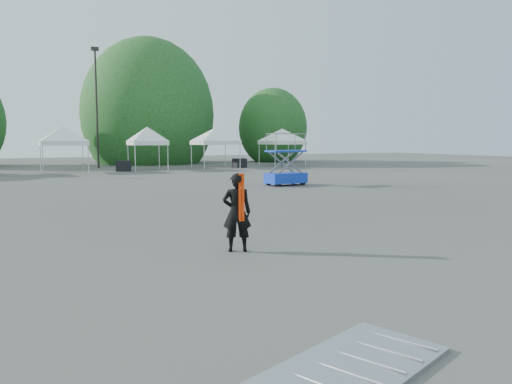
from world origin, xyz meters
name	(u,v)px	position (x,y,z in m)	size (l,w,h in m)	color
ground	(186,243)	(0.00, 0.00, 0.00)	(120.00, 120.00, 0.00)	#474442
light_pole_east	(96,101)	(3.00, 32.00, 5.52)	(0.60, 0.25, 9.80)	black
tree_mid_e	(148,115)	(9.00, 39.00, 4.84)	(5.12, 5.12, 7.79)	#382314
tree_far_e	(273,128)	(22.00, 37.00, 3.63)	(3.84, 3.84, 5.84)	#382314
tent_e	(63,130)	(-0.06, 27.57, 3.06)	(4.48, 4.48, 3.88)	silver
tent_f	(147,130)	(5.97, 27.41, 3.06)	(3.78, 3.78, 3.88)	silver
tent_g	(215,131)	(11.81, 28.05, 3.06)	(4.69, 4.69, 3.88)	silver
tent_h	(282,132)	(18.36, 28.41, 3.06)	(4.61, 4.61, 3.88)	silver
man	(237,212)	(0.69, -1.30, 0.83)	(0.70, 0.58, 1.66)	black
scissor_lift	(286,159)	(9.15, 11.53, 1.34)	(2.16, 1.25, 2.67)	#0D33B5
barrier_left	(352,366)	(-0.48, -6.79, 0.04)	(2.49, 1.83, 0.07)	#A5A7AD
crate_mid	(124,166)	(4.01, 26.88, 0.40)	(1.02, 0.79, 0.79)	black
crate_east	(239,163)	(13.71, 27.39, 0.39)	(1.01, 0.78, 0.78)	black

